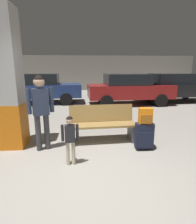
# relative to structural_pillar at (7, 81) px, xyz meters

# --- Properties ---
(ground_plane) EXTENTS (18.00, 18.00, 0.10)m
(ground_plane) POSITION_rel_structural_pillar_xyz_m (1.75, 2.40, -1.54)
(ground_plane) COLOR gray
(garage_back_wall) EXTENTS (18.00, 0.12, 2.80)m
(garage_back_wall) POSITION_rel_structural_pillar_xyz_m (1.75, 11.26, -0.09)
(garage_back_wall) COLOR gray
(garage_back_wall) RESTS_ON ground_plane
(structural_pillar) EXTENTS (0.57, 0.57, 3.01)m
(structural_pillar) POSITION_rel_structural_pillar_xyz_m (0.00, 0.00, 0.00)
(structural_pillar) COLOR orange
(structural_pillar) RESTS_ON ground_plane
(bench) EXTENTS (1.63, 0.64, 0.89)m
(bench) POSITION_rel_structural_pillar_xyz_m (2.09, 0.15, -1.05)
(bench) COLOR #9E7A42
(bench) RESTS_ON ground_plane
(suitcase) EXTENTS (0.38, 0.23, 0.60)m
(suitcase) POSITION_rel_structural_pillar_xyz_m (2.96, -0.41, -1.17)
(suitcase) COLOR #191E33
(suitcase) RESTS_ON ground_plane
(backpack_bright) EXTENTS (0.29, 0.21, 0.34)m
(backpack_bright) POSITION_rel_structural_pillar_xyz_m (2.96, -0.41, -0.72)
(backpack_bright) COLOR orange
(backpack_bright) RESTS_ON suitcase
(child) EXTENTS (0.32, 0.19, 0.94)m
(child) POSITION_rel_structural_pillar_xyz_m (1.39, -0.96, -0.91)
(child) COLOR beige
(child) RESTS_ON ground_plane
(adult) EXTENTS (0.52, 0.30, 1.63)m
(adult) POSITION_rel_structural_pillar_xyz_m (0.74, -0.26, -0.49)
(adult) COLOR #38383D
(adult) RESTS_ON ground_plane
(parked_car_far) EXTENTS (4.21, 2.02, 1.51)m
(parked_car_far) POSITION_rel_structural_pillar_xyz_m (-0.66, 5.46, -0.69)
(parked_car_far) COLOR navy
(parked_car_far) RESTS_ON ground_plane
(parked_car_side) EXTENTS (4.24, 2.10, 1.51)m
(parked_car_side) POSITION_rel_structural_pillar_xyz_m (6.37, 5.40, -0.69)
(parked_car_side) COLOR black
(parked_car_side) RESTS_ON ground_plane
(parked_car_near) EXTENTS (4.20, 2.00, 1.51)m
(parked_car_near) POSITION_rel_structural_pillar_xyz_m (3.83, 4.84, -0.69)
(parked_car_near) COLOR maroon
(parked_car_near) RESTS_ON ground_plane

